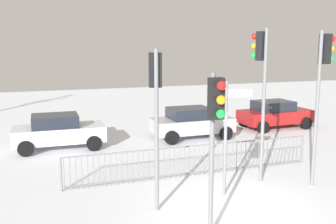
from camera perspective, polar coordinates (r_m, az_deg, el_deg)
name	(u,v)px	position (r m, az deg, el deg)	size (l,w,h in m)	color
ground_plane	(234,208)	(11.17, 9.63, -13.65)	(60.00, 60.00, 0.00)	white
traffic_light_foreground_left	(323,74)	(12.87, 21.60, 5.20)	(0.57, 0.33, 4.84)	slate
traffic_light_foreground_right	(261,71)	(12.71, 13.39, 5.83)	(0.41, 0.52, 4.92)	slate
traffic_light_rear_left	(156,93)	(10.22, -1.83, 2.74)	(0.35, 0.57, 4.32)	slate
traffic_light_mid_left	(215,120)	(8.61, 6.90, -1.13)	(0.32, 0.57, 3.83)	slate
direction_sign_post	(227,133)	(11.51, 8.65, -2.99)	(0.78, 0.22, 3.40)	slate
pedestrian_guard_railing	(194,160)	(13.38, 3.86, -7.01)	(8.81, 0.09, 1.07)	slate
car_red_near	(274,114)	(21.54, 15.24, -0.27)	(3.86, 2.05, 1.47)	maroon
car_white_mid	(58,131)	(17.39, -15.69, -2.67)	(3.83, 1.97, 1.47)	silver
car_silver_trailing	(191,122)	(18.59, 3.42, -1.51)	(3.82, 1.96, 1.47)	#B2B5BA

